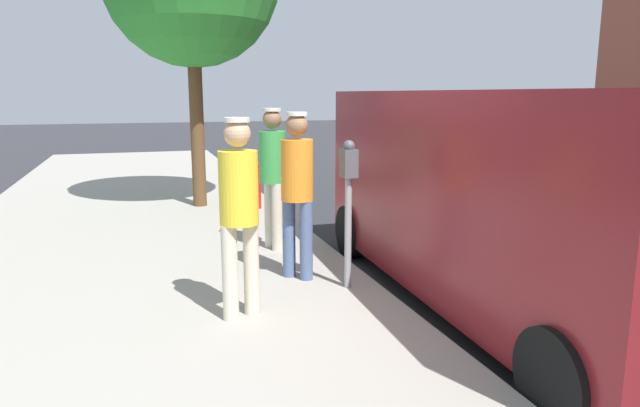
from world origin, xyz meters
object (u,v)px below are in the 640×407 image
at_px(pedestrian_in_green, 273,169).
at_px(pedestrian_in_yellow, 239,205).
at_px(fire_hydrant, 254,185).
at_px(pedestrian_in_orange, 297,184).
at_px(parked_van, 510,193).
at_px(parking_meter_near, 348,189).

distance_m(pedestrian_in_green, pedestrian_in_yellow, 2.30).
xyz_separation_m(pedestrian_in_yellow, fire_hydrant, (-1.08, -4.84, -0.61)).
distance_m(pedestrian_in_yellow, fire_hydrant, 5.00).
bearing_deg(pedestrian_in_yellow, pedestrian_in_orange, -130.45).
bearing_deg(parked_van, pedestrian_in_yellow, -2.26).
bearing_deg(pedestrian_in_orange, pedestrian_in_green, -91.27).
bearing_deg(pedestrian_in_green, parking_meter_near, 102.58).
xyz_separation_m(pedestrian_in_orange, parked_van, (-1.91, 1.01, -0.03)).
height_order(pedestrian_in_orange, pedestrian_in_yellow, pedestrian_in_orange).
xyz_separation_m(parking_meter_near, fire_hydrant, (0.10, -4.39, -0.61)).
relative_size(parking_meter_near, parked_van, 0.29).
bearing_deg(pedestrian_in_green, pedestrian_in_yellow, 69.61).
relative_size(pedestrian_in_green, parked_van, 0.34).
bearing_deg(pedestrian_in_orange, pedestrian_in_yellow, 49.55).
distance_m(parking_meter_near, parked_van, 1.60).
height_order(parking_meter_near, pedestrian_in_yellow, pedestrian_in_yellow).
bearing_deg(fire_hydrant, pedestrian_in_green, 84.04).
bearing_deg(pedestrian_in_yellow, parked_van, 177.74).
bearing_deg(pedestrian_in_orange, fire_hydrant, -94.48).
bearing_deg(pedestrian_in_yellow, fire_hydrant, -102.59).
bearing_deg(fire_hydrant, parked_van, 107.90).
relative_size(pedestrian_in_orange, pedestrian_in_green, 0.99).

